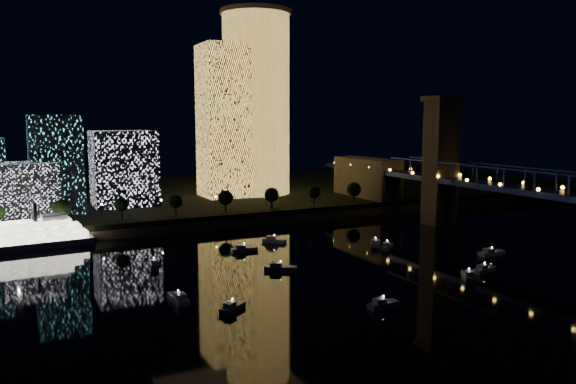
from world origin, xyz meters
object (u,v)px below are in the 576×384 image
Objects in this scene: tower_cylindrical at (256,103)px; tower_rectangular at (225,121)px; truss_bridge at (540,198)px; riverboat at (8,238)px.

tower_rectangular is at bearing -170.99° from tower_cylindrical.
tower_cylindrical is 0.33× the size of truss_bridge.
tower_cylindrical is 140.31m from truss_bridge.
riverboat is (-93.25, -54.62, -36.30)m from tower_rectangular.
tower_rectangular is 1.39× the size of riverboat.
truss_bridge is 5.24× the size of riverboat.
tower_rectangular is at bearing 114.86° from truss_bridge.
tower_cylindrical reaches higher than tower_rectangular.
truss_bridge is (41.99, -129.86, -32.57)m from tower_cylindrical.
riverboat is at bearing -149.64° from tower_rectangular.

